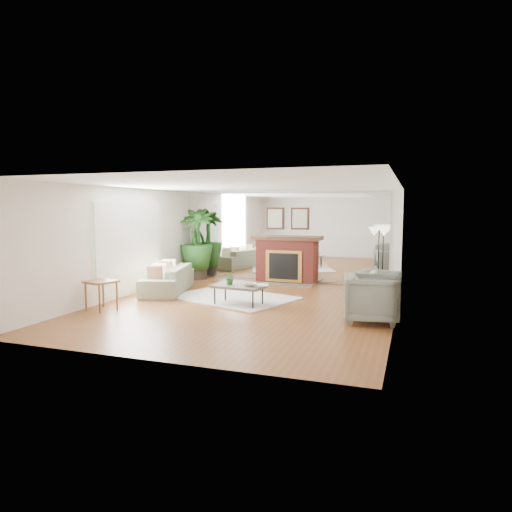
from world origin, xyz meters
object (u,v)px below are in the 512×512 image
at_px(fireplace, 286,259).
at_px(floor_lamp, 379,237).
at_px(sofa, 168,279).
at_px(potted_ficus, 197,241).
at_px(armchair_back, 377,288).
at_px(side_table, 101,285).
at_px(coffee_table, 239,287).
at_px(armchair_front, 371,298).

distance_m(fireplace, floor_lamp, 2.66).
height_order(sofa, potted_ficus, potted_ficus).
height_order(fireplace, sofa, fireplace).
height_order(fireplace, armchair_back, fireplace).
relative_size(armchair_back, floor_lamp, 0.52).
height_order(side_table, potted_ficus, potted_ficus).
distance_m(armchair_back, floor_lamp, 1.89).
height_order(potted_ficus, floor_lamp, potted_ficus).
xyz_separation_m(fireplace, side_table, (-2.58, -4.44, -0.16)).
distance_m(coffee_table, armchair_back, 2.89).
bearing_deg(sofa, side_table, -22.32).
distance_m(coffee_table, potted_ficus, 3.90).
relative_size(coffee_table, sofa, 0.52).
xyz_separation_m(coffee_table, sofa, (-2.17, 0.82, -0.08)).
xyz_separation_m(armchair_back, armchair_front, (0.00, -1.39, 0.05)).
distance_m(sofa, side_table, 2.17).
xyz_separation_m(sofa, armchair_back, (4.92, 0.04, 0.06)).
bearing_deg(coffee_table, fireplace, 87.14).
height_order(fireplace, coffee_table, fireplace).
xyz_separation_m(coffee_table, armchair_front, (2.76, -0.53, 0.03)).
distance_m(coffee_table, side_table, 2.76).
distance_m(side_table, potted_ficus, 4.32).
relative_size(sofa, floor_lamp, 1.38).
relative_size(armchair_back, armchair_front, 0.87).
height_order(coffee_table, armchair_back, armchair_back).
xyz_separation_m(sofa, potted_ficus, (-0.28, 2.13, 0.76)).
xyz_separation_m(sofa, armchair_front, (4.92, -1.35, 0.11)).
bearing_deg(armchair_front, fireplace, 26.67).
relative_size(armchair_front, floor_lamp, 0.60).
height_order(sofa, armchair_back, armchair_back).
bearing_deg(potted_ficus, coffee_table, -50.42).
xyz_separation_m(fireplace, sofa, (-2.32, -2.29, -0.34)).
xyz_separation_m(fireplace, coffee_table, (-0.16, -3.12, -0.27)).
relative_size(fireplace, floor_lamp, 1.30).
height_order(coffee_table, side_table, side_table).
bearing_deg(side_table, potted_ficus, 90.29).
distance_m(potted_ficus, floor_lamp, 5.12).
relative_size(coffee_table, armchair_front, 1.22).
relative_size(coffee_table, side_table, 1.80).
relative_size(fireplace, sofa, 0.94).
height_order(armchair_back, potted_ficus, potted_ficus).
bearing_deg(fireplace, coffee_table, -92.86).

